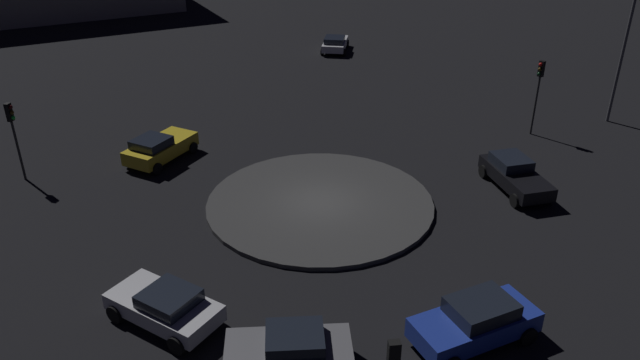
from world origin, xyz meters
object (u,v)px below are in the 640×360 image
(car_yellow, at_px, (159,148))
(car_white, at_px, (335,43))
(car_black, at_px, (515,174))
(traffic_light_north, at_px, (13,126))
(car_grey, at_px, (290,350))
(car_silver, at_px, (165,306))
(traffic_light_southeast, at_px, (539,83))
(car_blue, at_px, (476,321))
(streetlamp_southeast, at_px, (632,11))

(car_yellow, xyz_separation_m, car_white, (22.07, -7.84, -0.08))
(car_black, xyz_separation_m, traffic_light_north, (-1.29, 24.35, 2.15))
(car_grey, bearing_deg, traffic_light_north, -46.89)
(car_yellow, bearing_deg, car_silver, -138.57)
(car_silver, distance_m, traffic_light_southeast, 24.45)
(car_grey, bearing_deg, car_black, -134.33)
(traffic_light_southeast, bearing_deg, car_silver, 9.01)
(car_blue, relative_size, traffic_light_southeast, 1.04)
(car_blue, height_order, car_grey, car_blue)
(car_black, distance_m, traffic_light_north, 24.48)
(car_blue, height_order, traffic_light_southeast, traffic_light_southeast)
(car_silver, relative_size, car_white, 1.12)
(car_silver, bearing_deg, car_black, -113.98)
(car_grey, bearing_deg, traffic_light_southeast, -128.92)
(car_blue, bearing_deg, car_yellow, -70.89)
(car_grey, xyz_separation_m, streetlamp_southeast, (22.52, -16.74, 5.95))
(traffic_light_southeast, bearing_deg, car_grey, 20.58)
(car_silver, height_order, car_white, car_silver)
(car_silver, distance_m, car_black, 17.85)
(car_black, bearing_deg, car_yellow, -113.88)
(car_black, distance_m, car_white, 25.74)
(car_blue, xyz_separation_m, traffic_light_north, (9.91, 21.02, 2.08))
(car_white, bearing_deg, car_yellow, 163.56)
(car_blue, xyz_separation_m, car_black, (11.20, -3.33, -0.07))
(car_silver, bearing_deg, streetlamp_southeast, -108.83)
(car_yellow, distance_m, car_black, 18.31)
(car_black, relative_size, traffic_light_north, 1.15)
(car_silver, bearing_deg, car_grey, -174.70)
(car_silver, bearing_deg, car_blue, -152.79)
(car_blue, distance_m, car_black, 11.68)
(car_grey, height_order, car_silver, car_grey)
(streetlamp_southeast, bearing_deg, traffic_light_north, 108.68)
(car_yellow, distance_m, car_silver, 13.43)
(car_grey, distance_m, streetlamp_southeast, 28.69)
(car_yellow, bearing_deg, streetlamp_southeast, -50.29)
(car_blue, xyz_separation_m, car_grey, (-1.86, 5.96, -0.04))
(car_black, bearing_deg, streetlamp_southeast, 122.51)
(streetlamp_southeast, bearing_deg, car_yellow, 107.29)
(car_blue, xyz_separation_m, traffic_light_southeast, (18.16, -5.62, 2.30))
(car_blue, distance_m, car_silver, 10.54)
(car_silver, bearing_deg, traffic_light_north, -16.47)
(car_grey, relative_size, streetlamp_southeast, 0.42)
(traffic_light_north, distance_m, traffic_light_southeast, 27.88)
(car_black, height_order, car_white, car_black)
(car_yellow, relative_size, car_grey, 1.07)
(car_black, bearing_deg, car_silver, -70.28)
(car_blue, bearing_deg, traffic_light_north, -55.79)
(car_blue, relative_size, streetlamp_southeast, 0.46)
(traffic_light_southeast, distance_m, streetlamp_southeast, 6.78)
(car_black, height_order, traffic_light_north, traffic_light_north)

